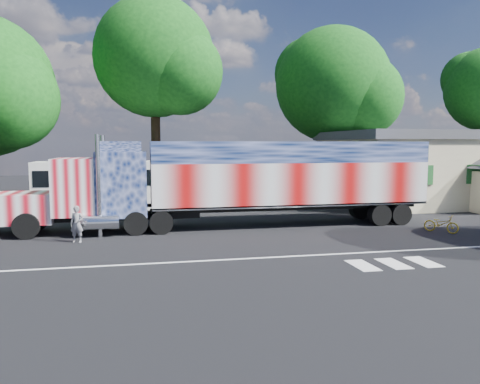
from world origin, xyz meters
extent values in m
plane|color=black|center=(0.00, 0.00, 0.00)|extent=(100.00, 100.00, 0.00)
cube|color=silver|center=(0.00, -3.00, 0.01)|extent=(30.00, 0.15, 0.01)
cube|color=silver|center=(2.80, -4.80, 0.01)|extent=(0.70, 1.60, 0.01)
cube|color=silver|center=(4.00, -4.80, 0.01)|extent=(0.70, 1.60, 0.01)
cube|color=silver|center=(5.20, -4.80, 0.01)|extent=(0.70, 1.60, 0.01)
cube|color=black|center=(-6.84, 3.82, 0.75)|extent=(9.69, 1.08, 0.32)
cube|color=#DB7E87|center=(-10.28, 3.82, 1.29)|extent=(2.80, 2.37, 1.40)
cube|color=#DB7E87|center=(-7.91, 3.82, 2.26)|extent=(1.94, 2.69, 2.69)
cube|color=black|center=(-8.83, 3.82, 2.75)|extent=(0.06, 2.26, 0.97)
cube|color=#495686|center=(-5.76, 3.82, 2.37)|extent=(2.37, 2.69, 3.12)
cube|color=#495686|center=(-5.76, 3.82, 4.15)|extent=(1.94, 2.58, 0.54)
cylinder|color=silver|center=(-6.73, 5.25, 2.37)|extent=(0.22, 0.22, 4.74)
cylinder|color=silver|center=(-6.73, 2.40, 2.37)|extent=(0.22, 0.22, 4.74)
cylinder|color=silver|center=(-6.84, 5.22, 0.70)|extent=(1.94, 0.71, 0.71)
cylinder|color=silver|center=(-6.84, 2.43, 0.70)|extent=(1.94, 0.71, 0.71)
cylinder|color=black|center=(-9.96, 2.64, 0.59)|extent=(1.18, 0.38, 1.18)
cylinder|color=black|center=(-9.96, 5.01, 0.59)|extent=(1.18, 0.38, 1.18)
cylinder|color=black|center=(-5.11, 2.69, 0.56)|extent=(1.12, 0.59, 1.12)
cylinder|color=black|center=(-5.11, 4.96, 0.56)|extent=(1.12, 0.59, 1.12)
cylinder|color=black|center=(-3.93, 2.69, 0.56)|extent=(1.12, 0.59, 1.12)
cylinder|color=black|center=(-3.93, 4.96, 0.56)|extent=(1.12, 0.59, 1.12)
cube|color=black|center=(2.85, 3.82, 1.02)|extent=(14.00, 1.18, 0.32)
cube|color=#D97B7B|center=(2.85, 3.82, 2.26)|extent=(14.43, 2.80, 2.15)
cube|color=#415184|center=(2.85, 3.82, 3.88)|extent=(14.43, 2.80, 1.08)
cube|color=silver|center=(2.85, 3.82, 1.18)|extent=(14.43, 2.80, 0.13)
cube|color=silver|center=(10.09, 3.82, 2.80)|extent=(0.04, 2.69, 3.12)
cylinder|color=black|center=(7.48, 2.69, 0.56)|extent=(1.12, 0.59, 1.12)
cylinder|color=black|center=(7.48, 4.96, 0.56)|extent=(1.12, 0.59, 1.12)
cylinder|color=black|center=(8.67, 2.69, 0.56)|extent=(1.12, 0.59, 1.12)
cylinder|color=black|center=(8.67, 4.96, 0.56)|extent=(1.12, 0.59, 1.12)
cube|color=silver|center=(-5.98, 11.46, 1.59)|extent=(10.93, 2.37, 3.19)
cube|color=black|center=(-5.98, 11.46, 2.19)|extent=(10.57, 2.42, 1.00)
cube|color=black|center=(-5.98, 11.46, 0.41)|extent=(10.93, 2.37, 0.23)
cube|color=black|center=(-11.44, 11.46, 1.73)|extent=(0.05, 2.09, 1.28)
cylinder|color=black|center=(-10.08, 10.32, 0.46)|extent=(0.91, 0.27, 0.91)
cylinder|color=black|center=(-10.08, 12.60, 0.46)|extent=(0.91, 0.27, 0.91)
cylinder|color=black|center=(-3.24, 10.32, 0.46)|extent=(0.91, 0.27, 0.91)
cylinder|color=black|center=(-3.24, 12.60, 0.46)|extent=(0.91, 0.27, 0.91)
cylinder|color=black|center=(-2.42, 10.32, 0.46)|extent=(0.91, 0.27, 0.91)
cylinder|color=black|center=(-2.42, 12.60, 0.46)|extent=(0.91, 0.27, 0.91)
cube|color=beige|center=(20.00, 11.00, 2.30)|extent=(22.00, 10.00, 4.60)
cube|color=#46464B|center=(20.00, 11.00, 4.90)|extent=(22.40, 10.40, 0.60)
cube|color=#1E5926|center=(12.00, 5.96, 2.40)|extent=(1.60, 0.08, 1.20)
cube|color=#1E5926|center=(16.00, 5.96, 2.40)|extent=(1.60, 0.08, 1.20)
imported|color=slate|center=(-7.62, 1.42, 0.80)|extent=(0.67, 0.53, 1.61)
imported|color=gold|center=(9.41, 0.19, 0.43)|extent=(1.44, 1.65, 0.86)
cylinder|color=black|center=(10.57, 16.52, 3.64)|extent=(0.70, 0.70, 7.28)
sphere|color=#165716|center=(10.57, 16.52, 9.10)|extent=(9.29, 9.29, 9.29)
sphere|color=#165716|center=(12.43, 15.12, 8.06)|extent=(6.51, 6.51, 6.51)
sphere|color=#165716|center=(9.18, 17.91, 10.14)|extent=(6.04, 6.04, 6.04)
sphere|color=#165716|center=(-13.56, 14.58, 7.33)|extent=(6.86, 6.86, 6.86)
sphere|color=#165716|center=(25.43, 19.52, 10.40)|extent=(5.01, 5.01, 5.01)
cylinder|color=black|center=(-3.70, 16.53, 4.31)|extent=(0.70, 0.70, 8.62)
sphere|color=#165716|center=(-3.70, 16.53, 10.77)|extent=(8.96, 8.96, 8.96)
sphere|color=#165716|center=(-1.91, 15.19, 9.54)|extent=(6.27, 6.27, 6.27)
sphere|color=#165716|center=(-5.04, 17.88, 12.00)|extent=(5.82, 5.82, 5.82)
camera|label=1|loc=(-4.79, -19.76, 4.26)|focal=35.00mm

